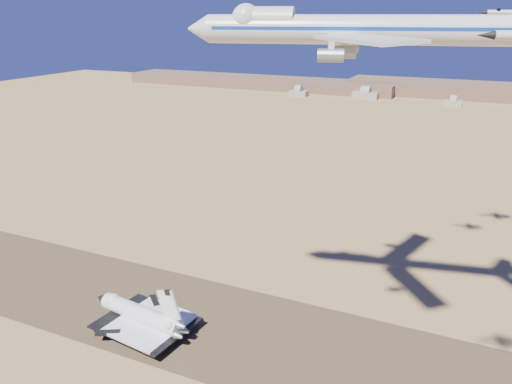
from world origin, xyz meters
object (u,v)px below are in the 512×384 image
at_px(crew_b, 146,353).
at_px(crew_c, 146,349).
at_px(shuttle, 141,316).
at_px(carrier_747, 346,29).
at_px(chase_jet_d, 508,12).
at_px(chase_jet_c, 465,33).
at_px(crew_a, 150,343).

xyz_separation_m(crew_b, crew_c, (-0.78, 1.46, -0.11)).
height_order(crew_b, crew_c, crew_b).
bearing_deg(shuttle, crew_c, -39.56).
distance_m(shuttle, carrier_747, 106.42).
distance_m(crew_c, chase_jet_d, 155.66).
distance_m(crew_b, chase_jet_c, 137.41).
height_order(crew_a, crew_c, crew_a).
relative_size(shuttle, carrier_747, 0.44).
bearing_deg(chase_jet_c, crew_a, -148.99).
bearing_deg(crew_a, shuttle, 58.21).
xyz_separation_m(crew_c, chase_jet_c, (74.34, 72.15, 89.85)).
height_order(carrier_747, crew_c, carrier_747).
distance_m(shuttle, chase_jet_c, 134.85).
relative_size(carrier_747, crew_b, 45.76).
relative_size(crew_c, chase_jet_d, 0.10).
bearing_deg(carrier_747, chase_jet_c, 54.34).
relative_size(crew_a, crew_c, 1.05).
bearing_deg(carrier_747, chase_jet_d, 51.34).
bearing_deg(crew_c, crew_a, -34.99).
xyz_separation_m(carrier_747, crew_b, (-49.92, -20.42, -91.95)).
bearing_deg(chase_jet_c, crew_c, -147.36).
height_order(crew_a, crew_b, crew_b).
bearing_deg(crew_b, chase_jet_c, -56.61).
xyz_separation_m(crew_a, crew_c, (0.95, -3.12, -0.04)).
xyz_separation_m(crew_a, crew_b, (1.73, -4.58, 0.07)).
bearing_deg(carrier_747, crew_c, -171.21).
distance_m(chase_jet_c, chase_jet_d, 20.15).
distance_m(crew_a, crew_b, 4.89).
relative_size(crew_a, chase_jet_c, 0.12).
height_order(crew_c, chase_jet_d, chase_jet_d).
bearing_deg(shuttle, crew_a, -30.85).
height_order(chase_jet_c, chase_jet_d, chase_jet_d).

